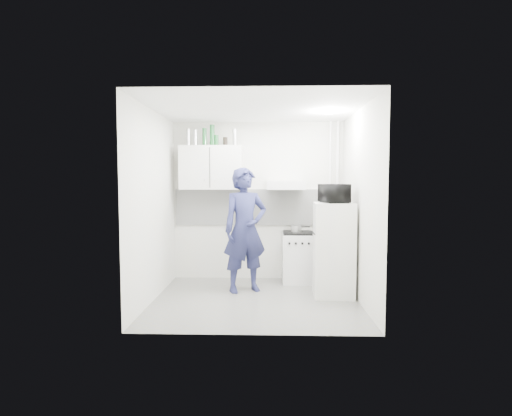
{
  "coord_description": "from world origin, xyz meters",
  "views": [
    {
      "loc": [
        0.16,
        -5.38,
        1.63
      ],
      "look_at": [
        -0.0,
        0.3,
        1.25
      ],
      "focal_mm": 28.0,
      "sensor_mm": 36.0,
      "label": 1
    }
  ],
  "objects": [
    {
      "name": "upper_cabinet",
      "position": [
        -0.75,
        1.07,
        1.85
      ],
      "size": [
        1.0,
        0.35,
        0.7
      ],
      "primitive_type": "cube",
      "color": "silver",
      "rests_on": "wall_back"
    },
    {
      "name": "bottle_c",
      "position": [
        -0.86,
        1.07,
        2.34
      ],
      "size": [
        0.07,
        0.07,
        0.28
      ],
      "primitive_type": "cylinder",
      "color": "#144C1E",
      "rests_on": "upper_cabinet"
    },
    {
      "name": "stove",
      "position": [
        0.65,
        1.0,
        0.4
      ],
      "size": [
        0.49,
        0.49,
        0.79
      ],
      "primitive_type": "cube",
      "color": "silver",
      "rests_on": "floor"
    },
    {
      "name": "saucepan",
      "position": [
        0.63,
        1.05,
        0.87
      ],
      "size": [
        0.17,
        0.17,
        0.09
      ],
      "primitive_type": "cylinder",
      "color": "silver",
      "rests_on": "stove_top"
    },
    {
      "name": "bottle_d",
      "position": [
        -0.73,
        1.07,
        2.37
      ],
      "size": [
        0.08,
        0.08,
        0.34
      ],
      "primitive_type": "cylinder",
      "color": "#144C1E",
      "rests_on": "upper_cabinet"
    },
    {
      "name": "fridge",
      "position": [
        1.1,
        0.25,
        0.66
      ],
      "size": [
        0.58,
        0.58,
        1.33
      ],
      "primitive_type": "cube",
      "rotation": [
        0.0,
        0.0,
        -0.05
      ],
      "color": "silver",
      "rests_on": "floor"
    },
    {
      "name": "stove_top",
      "position": [
        0.65,
        1.0,
        0.8
      ],
      "size": [
        0.47,
        0.47,
        0.03
      ],
      "primitive_type": "cube",
      "color": "black",
      "rests_on": "stove"
    },
    {
      "name": "bottle_a",
      "position": [
        -1.12,
        1.07,
        2.34
      ],
      "size": [
        0.06,
        0.06,
        0.27
      ],
      "primitive_type": "cylinder",
      "color": "silver",
      "rests_on": "upper_cabinet"
    },
    {
      "name": "range_hood",
      "position": [
        0.45,
        1.0,
        1.57
      ],
      "size": [
        0.6,
        0.5,
        0.14
      ],
      "primitive_type": "cube",
      "color": "silver",
      "rests_on": "wall_back"
    },
    {
      "name": "floor",
      "position": [
        0.0,
        0.0,
        0.0
      ],
      "size": [
        2.8,
        2.8,
        0.0
      ],
      "primitive_type": "plane",
      "color": "slate",
      "rests_on": "ground"
    },
    {
      "name": "pipe_a",
      "position": [
        1.3,
        1.17,
        1.3
      ],
      "size": [
        0.05,
        0.05,
        2.6
      ],
      "primitive_type": "cylinder",
      "color": "silver",
      "rests_on": "floor"
    },
    {
      "name": "canister_a",
      "position": [
        -0.67,
        1.07,
        2.29
      ],
      "size": [
        0.07,
        0.07,
        0.17
      ],
      "primitive_type": "cylinder",
      "color": "#144C1E",
      "rests_on": "upper_cabinet"
    },
    {
      "name": "wall_left",
      "position": [
        -1.4,
        0.0,
        1.3
      ],
      "size": [
        0.0,
        2.6,
        2.6
      ],
      "primitive_type": "plane",
      "rotation": [
        1.57,
        0.0,
        1.57
      ],
      "color": "silver",
      "rests_on": "floor"
    },
    {
      "name": "backsplash",
      "position": [
        0.0,
        1.24,
        1.2
      ],
      "size": [
        2.74,
        0.03,
        0.6
      ],
      "primitive_type": "cube",
      "color": "white",
      "rests_on": "wall_back"
    },
    {
      "name": "microwave",
      "position": [
        1.1,
        0.25,
        1.46
      ],
      "size": [
        0.54,
        0.42,
        0.26
      ],
      "primitive_type": "imported",
      "rotation": [
        0.0,
        0.0,
        1.79
      ],
      "color": "black",
      "rests_on": "fridge"
    },
    {
      "name": "bottle_e",
      "position": [
        -0.37,
        1.07,
        2.33
      ],
      "size": [
        0.07,
        0.07,
        0.27
      ],
      "primitive_type": "cylinder",
      "color": "silver",
      "rests_on": "upper_cabinet"
    },
    {
      "name": "wall_right",
      "position": [
        1.4,
        0.0,
        1.3
      ],
      "size": [
        0.0,
        2.6,
        2.6
      ],
      "primitive_type": "plane",
      "rotation": [
        1.57,
        0.0,
        -1.57
      ],
      "color": "silver",
      "rests_on": "floor"
    },
    {
      "name": "wall_back",
      "position": [
        0.0,
        1.25,
        1.3
      ],
      "size": [
        2.8,
        0.0,
        2.8
      ],
      "primitive_type": "plane",
      "rotation": [
        1.57,
        0.0,
        0.0
      ],
      "color": "silver",
      "rests_on": "floor"
    },
    {
      "name": "bottle_b",
      "position": [
        -1.01,
        1.07,
        2.33
      ],
      "size": [
        0.07,
        0.07,
        0.26
      ],
      "primitive_type": "cylinder",
      "color": "silver",
      "rests_on": "upper_cabinet"
    },
    {
      "name": "person",
      "position": [
        -0.17,
        0.45,
        0.92
      ],
      "size": [
        0.79,
        0.67,
        1.83
      ],
      "primitive_type": "imported",
      "rotation": [
        0.0,
        0.0,
        0.41
      ],
      "color": "#20234B",
      "rests_on": "floor"
    },
    {
      "name": "canister_b",
      "position": [
        -0.52,
        1.07,
        2.27
      ],
      "size": [
        0.07,
        0.07,
        0.14
      ],
      "primitive_type": "cylinder",
      "color": "black",
      "rests_on": "upper_cabinet"
    },
    {
      "name": "pipe_b",
      "position": [
        1.18,
        1.17,
        1.3
      ],
      "size": [
        0.04,
        0.04,
        2.6
      ],
      "primitive_type": "cylinder",
      "color": "silver",
      "rests_on": "floor"
    },
    {
      "name": "ceiling_spot_fixture",
      "position": [
        1.0,
        0.2,
        2.57
      ],
      "size": [
        0.1,
        0.1,
        0.02
      ],
      "primitive_type": "cylinder",
      "color": "white",
      "rests_on": "ceiling"
    },
    {
      "name": "ceiling",
      "position": [
        0.0,
        0.0,
        2.6
      ],
      "size": [
        2.8,
        2.8,
        0.0
      ],
      "primitive_type": "plane",
      "color": "white",
      "rests_on": "wall_back"
    }
  ]
}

